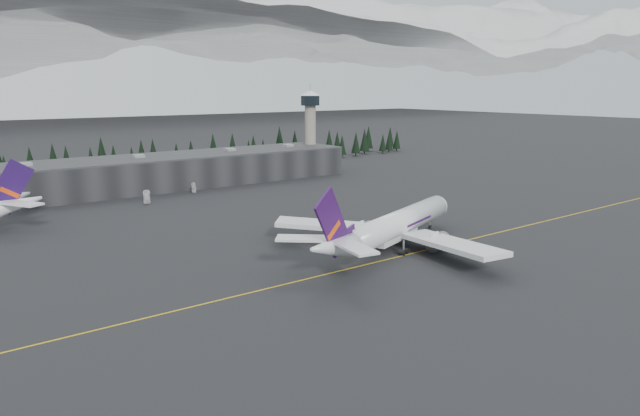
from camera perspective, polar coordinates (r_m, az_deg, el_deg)
ground at (r=134.02m, az=5.15°, el=-5.19°), size 1400.00×1400.00×0.00m
taxiline at (r=132.60m, az=5.73°, el=-5.39°), size 400.00×0.40×0.02m
terminal at (r=238.45m, az=-15.33°, el=3.56°), size 160.00×30.00×12.60m
control_tower at (r=275.44m, az=-0.98°, el=8.64°), size 10.00×10.00×37.70m
treeline at (r=272.80m, az=-18.23°, el=4.65°), size 360.00×20.00×15.00m
jet_main at (r=141.13m, az=6.92°, el=-1.99°), size 65.38×58.67×19.82m
gse_vehicle_a at (r=205.50m, az=-16.92°, el=0.58°), size 3.15×5.29×1.38m
gse_vehicle_b at (r=222.58m, az=-12.46°, el=1.67°), size 4.37×3.40×1.39m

